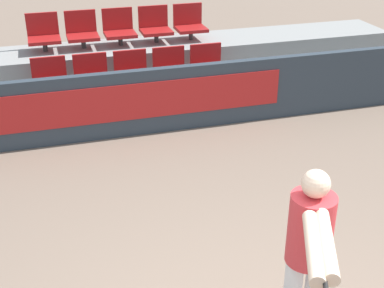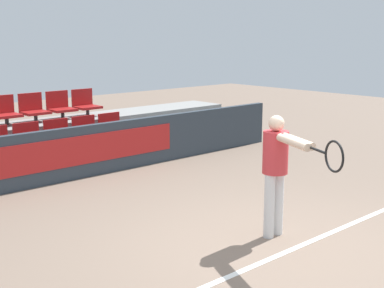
% 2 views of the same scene
% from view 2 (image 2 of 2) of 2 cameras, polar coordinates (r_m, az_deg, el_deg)
% --- Properties ---
extents(ground_plane, '(30.00, 30.00, 0.00)m').
position_cam_2_polar(ground_plane, '(6.39, 8.42, -11.02)').
color(ground_plane, '#7A6656').
extents(court_baseline, '(4.97, 0.08, 0.01)m').
position_cam_2_polar(court_baseline, '(6.29, 9.69, -11.41)').
color(court_baseline, white).
rests_on(court_baseline, ground).
extents(barrier_wall, '(9.46, 0.14, 0.91)m').
position_cam_2_polar(barrier_wall, '(9.39, -11.86, -0.86)').
color(barrier_wall, '#2D3842').
rests_on(barrier_wall, ground).
extents(bleacher_tier_front, '(9.06, 0.98, 0.40)m').
position_cam_2_polar(bleacher_tier_front, '(9.94, -13.48, -1.77)').
color(bleacher_tier_front, gray).
rests_on(bleacher_tier_front, ground).
extents(bleacher_tier_middle, '(9.06, 0.98, 0.79)m').
position_cam_2_polar(bleacher_tier_middle, '(10.75, -16.06, 0.18)').
color(bleacher_tier_middle, gray).
rests_on(bleacher_tier_middle, ground).
extents(stadium_chair_1, '(0.48, 0.44, 0.54)m').
position_cam_2_polar(stadium_chair_1, '(9.70, -16.92, 0.39)').
color(stadium_chair_1, '#333333').
rests_on(stadium_chair_1, bleacher_tier_front).
extents(stadium_chair_2, '(0.48, 0.44, 0.54)m').
position_cam_2_polar(stadium_chair_2, '(9.95, -13.94, 0.83)').
color(stadium_chair_2, '#333333').
rests_on(stadium_chair_2, bleacher_tier_front).
extents(stadium_chair_3, '(0.48, 0.44, 0.54)m').
position_cam_2_polar(stadium_chair_3, '(10.23, -11.11, 1.24)').
color(stadium_chair_3, '#333333').
rests_on(stadium_chair_3, bleacher_tier_front).
extents(stadium_chair_4, '(0.48, 0.44, 0.54)m').
position_cam_2_polar(stadium_chair_4, '(10.53, -8.44, 1.63)').
color(stadium_chair_4, '#333333').
rests_on(stadium_chair_4, bleacher_tier_front).
extents(stadium_chair_6, '(0.48, 0.44, 0.54)m').
position_cam_2_polar(stadium_chair_6, '(10.53, -19.36, 3.27)').
color(stadium_chair_6, '#333333').
rests_on(stadium_chair_6, bleacher_tier_middle).
extents(stadium_chair_7, '(0.48, 0.44, 0.54)m').
position_cam_2_polar(stadium_chair_7, '(10.76, -16.55, 3.61)').
color(stadium_chair_7, '#333333').
rests_on(stadium_chair_7, bleacher_tier_middle).
extents(stadium_chair_8, '(0.48, 0.44, 0.54)m').
position_cam_2_polar(stadium_chair_8, '(11.02, -13.86, 3.94)').
color(stadium_chair_8, '#333333').
rests_on(stadium_chair_8, bleacher_tier_middle).
extents(stadium_chair_9, '(0.48, 0.44, 0.54)m').
position_cam_2_polar(stadium_chair_9, '(11.30, -11.29, 4.23)').
color(stadium_chair_9, '#333333').
rests_on(stadium_chair_9, bleacher_tier_middle).
extents(tennis_player, '(0.72, 1.43, 1.51)m').
position_cam_2_polar(tennis_player, '(6.45, 9.20, -2.17)').
color(tennis_player, silver).
rests_on(tennis_player, ground).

